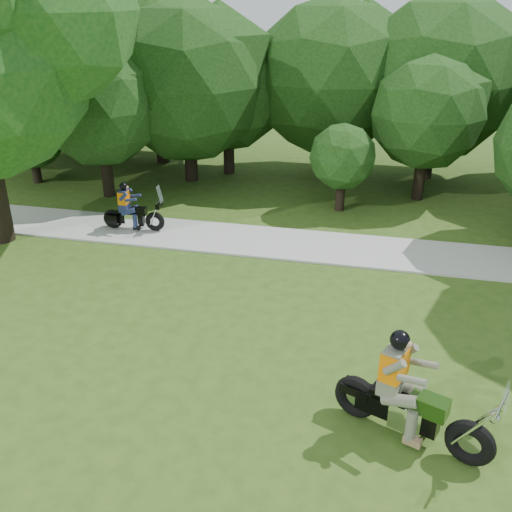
# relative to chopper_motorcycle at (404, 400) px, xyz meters

# --- Properties ---
(ground) EXTENTS (100.00, 100.00, 0.00)m
(ground) POSITION_rel_chopper_motorcycle_xyz_m (-0.86, -0.77, -0.71)
(ground) COLOR #304D16
(ground) RESTS_ON ground
(walkway) EXTENTS (60.00, 2.20, 0.06)m
(walkway) POSITION_rel_chopper_motorcycle_xyz_m (-0.86, 7.23, -0.68)
(walkway) COLOR #A8A8A3
(walkway) RESTS_ON ground
(tree_line) EXTENTS (40.07, 12.25, 7.50)m
(tree_line) POSITION_rel_chopper_motorcycle_xyz_m (-0.14, 14.05, 2.96)
(tree_line) COLOR black
(tree_line) RESTS_ON ground
(chopper_motorcycle) EXTENTS (2.61, 1.42, 1.92)m
(chopper_motorcycle) POSITION_rel_chopper_motorcycle_xyz_m (0.00, 0.00, 0.00)
(chopper_motorcycle) COLOR black
(chopper_motorcycle) RESTS_ON ground
(touring_motorcycle) EXTENTS (1.93, 0.61, 1.47)m
(touring_motorcycle) POSITION_rel_chopper_motorcycle_xyz_m (-7.99, 7.20, -0.11)
(touring_motorcycle) COLOR black
(touring_motorcycle) RESTS_ON walkway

